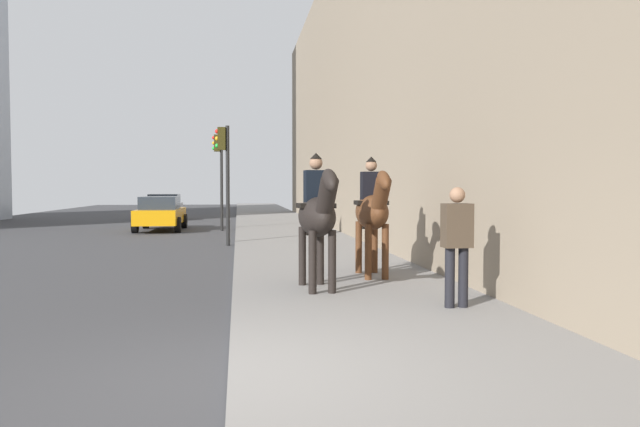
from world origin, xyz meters
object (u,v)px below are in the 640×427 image
pedestrian_greeting (457,239)px  car_mid_lane (164,206)px  car_far_lane (161,213)px  mounted_horse_near (318,214)px  mounted_horse_far (373,210)px  traffic_light_far_curb (219,166)px  traffic_light_near_curb (225,165)px

pedestrian_greeting → car_mid_lane: 28.18m
car_far_lane → car_mid_lane: bearing=6.3°
mounted_horse_near → mounted_horse_far: size_ratio=0.99×
mounted_horse_far → traffic_light_far_curb: traffic_light_far_curb is taller
mounted_horse_far → car_far_lane: 15.97m
mounted_horse_near → mounted_horse_far: 1.80m
car_mid_lane → traffic_light_far_curb: bearing=18.4°
mounted_horse_near → traffic_light_far_curb: size_ratio=0.56×
mounted_horse_near → traffic_light_far_curb: traffic_light_far_curb is taller
car_far_lane → traffic_light_near_curb: size_ratio=1.18×
mounted_horse_far → car_mid_lane: 25.10m
car_mid_lane → traffic_light_near_curb: bearing=12.1°
car_mid_lane → traffic_light_far_curb: traffic_light_far_curb is taller
car_far_lane → traffic_light_far_curb: bearing=-99.4°
traffic_light_far_curb → pedestrian_greeting: bearing=-167.7°
pedestrian_greeting → car_mid_lane: size_ratio=0.44×
pedestrian_greeting → traffic_light_near_curb: (10.87, 3.45, 1.41)m
car_mid_lane → car_far_lane: same height
car_mid_lane → car_far_lane: bearing=5.0°
car_far_lane → traffic_light_near_curb: (-7.07, -2.82, 1.76)m
car_mid_lane → traffic_light_far_curb: 10.49m
mounted_horse_near → car_far_lane: bearing=-168.8°
traffic_light_far_curb → car_mid_lane: bearing=19.3°
mounted_horse_near → pedestrian_greeting: bearing=40.9°
car_far_lane → traffic_light_near_curb: bearing=-157.8°
car_mid_lane → mounted_horse_far: bearing=14.6°
mounted_horse_near → car_mid_lane: (25.50, 5.46, -0.61)m
pedestrian_greeting → traffic_light_near_curb: 11.49m
mounted_horse_near → car_mid_lane: size_ratio=0.59×
pedestrian_greeting → car_mid_lane: (27.24, 7.21, -0.33)m
mounted_horse_far → traffic_light_near_curb: traffic_light_near_curb is taller
mounted_horse_near → car_far_lane: mounted_horse_near is taller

